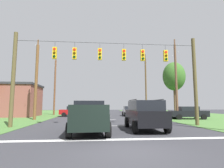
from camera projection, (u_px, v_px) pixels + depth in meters
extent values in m
plane|color=#333338|center=(129.00, 151.00, 6.76)|extent=(120.00, 120.00, 0.00)
cube|color=#487435|center=(221.00, 118.00, 22.94)|extent=(16.00, 80.00, 0.03)
cube|color=white|center=(120.00, 139.00, 8.93)|extent=(12.55, 0.45, 0.01)
cube|color=white|center=(110.00, 126.00, 14.86)|extent=(2.50, 0.15, 0.01)
cube|color=white|center=(106.00, 120.00, 21.33)|extent=(2.50, 0.15, 0.01)
cube|color=white|center=(103.00, 116.00, 28.02)|extent=(2.50, 0.15, 0.01)
cylinder|color=brown|center=(13.00, 79.00, 14.11)|extent=(0.30, 0.30, 7.46)
cylinder|color=brown|center=(195.00, 81.00, 15.47)|extent=(0.30, 0.30, 7.46)
cylinder|color=black|center=(108.00, 43.00, 15.15)|extent=(14.80, 0.02, 0.02)
cylinder|color=black|center=(55.00, 44.00, 14.72)|extent=(0.02, 0.02, 0.48)
cube|color=yellow|center=(55.00, 53.00, 14.64)|extent=(0.32, 0.24, 0.95)
cylinder|color=red|center=(54.00, 49.00, 14.53)|extent=(0.20, 0.04, 0.20)
cylinder|color=#352203|center=(54.00, 53.00, 14.50)|extent=(0.20, 0.04, 0.20)
cylinder|color=black|center=(54.00, 56.00, 14.46)|extent=(0.20, 0.04, 0.20)
cylinder|color=black|center=(75.00, 45.00, 14.86)|extent=(0.02, 0.02, 0.48)
cube|color=yellow|center=(75.00, 54.00, 14.78)|extent=(0.32, 0.24, 0.95)
cylinder|color=red|center=(74.00, 49.00, 14.68)|extent=(0.20, 0.04, 0.20)
cylinder|color=#352203|center=(74.00, 53.00, 14.64)|extent=(0.20, 0.04, 0.20)
cylinder|color=black|center=(74.00, 57.00, 14.61)|extent=(0.20, 0.04, 0.20)
cylinder|color=black|center=(100.00, 46.00, 15.05)|extent=(0.02, 0.02, 0.48)
cube|color=yellow|center=(100.00, 54.00, 14.97)|extent=(0.32, 0.24, 0.95)
cylinder|color=red|center=(100.00, 50.00, 14.87)|extent=(0.20, 0.04, 0.20)
cylinder|color=#352203|center=(100.00, 54.00, 14.83)|extent=(0.20, 0.04, 0.20)
cylinder|color=black|center=(100.00, 57.00, 14.80)|extent=(0.20, 0.04, 0.20)
cylinder|color=black|center=(124.00, 46.00, 15.24)|extent=(0.02, 0.02, 0.48)
cube|color=yellow|center=(124.00, 55.00, 15.15)|extent=(0.32, 0.24, 0.95)
cylinder|color=red|center=(124.00, 51.00, 15.05)|extent=(0.20, 0.04, 0.20)
cylinder|color=#352203|center=(124.00, 54.00, 15.02)|extent=(0.20, 0.04, 0.20)
cylinder|color=black|center=(124.00, 58.00, 14.98)|extent=(0.20, 0.04, 0.20)
cylinder|color=black|center=(142.00, 47.00, 15.38)|extent=(0.02, 0.02, 0.48)
cube|color=yellow|center=(142.00, 55.00, 15.30)|extent=(0.32, 0.24, 0.95)
cylinder|color=red|center=(143.00, 51.00, 15.20)|extent=(0.20, 0.04, 0.20)
cylinder|color=#352203|center=(143.00, 55.00, 15.16)|extent=(0.20, 0.04, 0.20)
cylinder|color=black|center=(143.00, 58.00, 15.13)|extent=(0.20, 0.04, 0.20)
cylinder|color=black|center=(165.00, 48.00, 15.57)|extent=(0.02, 0.02, 0.48)
cube|color=yellow|center=(166.00, 56.00, 15.49)|extent=(0.32, 0.24, 0.95)
cylinder|color=red|center=(166.00, 52.00, 15.38)|extent=(0.20, 0.04, 0.20)
cylinder|color=#352203|center=(166.00, 55.00, 15.35)|extent=(0.20, 0.04, 0.20)
cylinder|color=black|center=(166.00, 59.00, 15.31)|extent=(0.20, 0.04, 0.20)
cube|color=black|center=(89.00, 119.00, 11.23)|extent=(2.17, 5.46, 0.85)
cube|color=black|center=(89.00, 106.00, 11.96)|extent=(1.91, 1.96, 0.70)
cube|color=black|center=(72.00, 109.00, 9.86)|extent=(0.18, 2.38, 0.45)
cube|color=black|center=(106.00, 109.00, 10.09)|extent=(0.18, 2.38, 0.45)
cube|color=black|center=(89.00, 109.00, 8.70)|extent=(1.96, 0.16, 0.45)
cylinder|color=black|center=(75.00, 123.00, 12.87)|extent=(0.31, 0.81, 0.80)
cylinder|color=black|center=(103.00, 123.00, 13.12)|extent=(0.31, 0.81, 0.80)
cylinder|color=black|center=(69.00, 130.00, 9.25)|extent=(0.31, 0.81, 0.80)
cylinder|color=black|center=(108.00, 130.00, 9.50)|extent=(0.31, 0.81, 0.80)
cube|color=black|center=(144.00, 117.00, 12.51)|extent=(2.06, 4.84, 0.95)
cube|color=black|center=(145.00, 105.00, 12.46)|extent=(1.88, 3.24, 0.65)
cylinder|color=black|center=(132.00, 100.00, 12.44)|extent=(0.11, 2.72, 0.05)
cylinder|color=black|center=(157.00, 100.00, 12.56)|extent=(0.11, 2.72, 0.05)
cylinder|color=black|center=(127.00, 122.00, 14.01)|extent=(0.28, 0.77, 0.76)
cylinder|color=black|center=(152.00, 122.00, 14.14)|extent=(0.28, 0.77, 0.76)
cylinder|color=black|center=(135.00, 127.00, 10.78)|extent=(0.28, 0.77, 0.76)
cylinder|color=black|center=(167.00, 127.00, 10.91)|extent=(0.28, 0.77, 0.76)
cube|color=silver|center=(129.00, 112.00, 28.44)|extent=(1.98, 4.37, 0.70)
cube|color=black|center=(129.00, 108.00, 28.50)|extent=(1.71, 2.17, 0.50)
cylinder|color=black|center=(137.00, 114.00, 27.03)|extent=(0.25, 0.65, 0.64)
cylinder|color=black|center=(125.00, 114.00, 26.94)|extent=(0.25, 0.65, 0.64)
cylinder|color=black|center=(134.00, 113.00, 29.85)|extent=(0.25, 0.65, 0.64)
cylinder|color=black|center=(123.00, 113.00, 29.76)|extent=(0.25, 0.65, 0.64)
cube|color=black|center=(188.00, 114.00, 21.84)|extent=(4.43, 2.15, 0.70)
cube|color=black|center=(188.00, 109.00, 21.91)|extent=(2.23, 1.79, 0.50)
cylinder|color=black|center=(179.00, 117.00, 20.90)|extent=(0.66, 0.27, 0.64)
cylinder|color=black|center=(174.00, 116.00, 22.68)|extent=(0.66, 0.27, 0.64)
cylinder|color=black|center=(204.00, 117.00, 20.92)|extent=(0.66, 0.27, 0.64)
cylinder|color=black|center=(197.00, 116.00, 22.71)|extent=(0.66, 0.27, 0.64)
cube|color=maroon|center=(74.00, 112.00, 27.35)|extent=(4.39, 2.01, 0.70)
cube|color=black|center=(74.00, 108.00, 27.42)|extent=(2.18, 1.72, 0.50)
cylinder|color=black|center=(64.00, 115.00, 26.23)|extent=(0.65, 0.25, 0.64)
cylinder|color=black|center=(65.00, 114.00, 28.00)|extent=(0.65, 0.25, 0.64)
cylinder|color=black|center=(84.00, 114.00, 26.63)|extent=(0.65, 0.25, 0.64)
cylinder|color=black|center=(84.00, 114.00, 28.40)|extent=(0.65, 0.25, 0.64)
cylinder|color=brown|center=(176.00, 81.00, 21.99)|extent=(0.27, 0.27, 9.13)
cube|color=brown|center=(175.00, 48.00, 22.47)|extent=(0.12, 0.12, 2.16)
cylinder|color=#B2B7BC|center=(172.00, 49.00, 23.34)|extent=(0.08, 0.08, 0.12)
cylinder|color=#B2B7BC|center=(178.00, 44.00, 21.63)|extent=(0.08, 0.08, 0.12)
cube|color=brown|center=(175.00, 55.00, 22.37)|extent=(0.12, 0.12, 2.04)
cylinder|color=#B2B7BC|center=(172.00, 56.00, 23.19)|extent=(0.08, 0.08, 0.12)
cylinder|color=#B2B7BC|center=(178.00, 52.00, 21.57)|extent=(0.08, 0.08, 0.12)
cylinder|color=brown|center=(146.00, 85.00, 34.72)|extent=(0.29, 0.29, 10.83)
cube|color=brown|center=(145.00, 60.00, 35.30)|extent=(0.12, 0.12, 2.24)
cylinder|color=#B2B7BC|center=(144.00, 60.00, 36.20)|extent=(0.08, 0.08, 0.12)
cylinder|color=#B2B7BC|center=(147.00, 58.00, 34.43)|extent=(0.08, 0.08, 0.12)
cube|color=brown|center=(145.00, 64.00, 35.20)|extent=(0.12, 0.12, 2.26)
cylinder|color=#B2B7BC|center=(144.00, 65.00, 36.11)|extent=(0.08, 0.08, 0.12)
cylinder|color=#B2B7BC|center=(147.00, 63.00, 34.32)|extent=(0.08, 0.08, 0.12)
cylinder|color=brown|center=(36.00, 82.00, 21.15)|extent=(0.33, 0.33, 8.79)
cube|color=brown|center=(38.00, 48.00, 21.61)|extent=(0.12, 0.12, 2.09)
cylinder|color=#B2B7BC|center=(40.00, 49.00, 22.45)|extent=(0.08, 0.08, 0.12)
cylinder|color=#B2B7BC|center=(36.00, 45.00, 20.80)|extent=(0.08, 0.08, 0.12)
cylinder|color=brown|center=(55.00, 87.00, 31.80)|extent=(0.30, 0.30, 9.60)
cube|color=brown|center=(56.00, 63.00, 32.31)|extent=(0.12, 0.12, 2.21)
cylinder|color=#B2B7BC|center=(57.00, 63.00, 33.20)|extent=(0.08, 0.08, 0.12)
cylinder|color=#B2B7BC|center=(55.00, 61.00, 31.45)|extent=(0.08, 0.08, 0.12)
cube|color=brown|center=(56.00, 68.00, 32.21)|extent=(0.12, 0.12, 2.02)
cylinder|color=#B2B7BC|center=(57.00, 68.00, 33.02)|extent=(0.08, 0.08, 0.12)
cylinder|color=#B2B7BC|center=(55.00, 66.00, 31.42)|extent=(0.08, 0.08, 0.12)
cylinder|color=brown|center=(175.00, 100.00, 27.90)|extent=(0.33, 0.33, 4.93)
ellipsoid|color=#366224|center=(174.00, 76.00, 28.33)|extent=(3.41, 3.41, 4.43)
cube|color=brown|center=(4.00, 101.00, 27.09)|extent=(9.64, 5.92, 4.53)
cube|color=#2D2D33|center=(5.00, 85.00, 27.37)|extent=(9.94, 6.22, 0.30)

